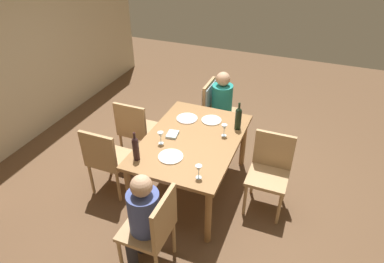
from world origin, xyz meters
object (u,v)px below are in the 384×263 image
chair_left_end (154,227)px  chair_right_end (214,104)px  person_woman_host (142,215)px  person_man_bearded (224,103)px  chair_far_right (136,127)px  wine_bottle_tall_green (238,118)px  chair_far_left (106,157)px  dinner_plate_host (211,120)px  wine_glass_near_left (161,135)px  wine_glass_near_right (199,169)px  dining_table (192,145)px  handbag (129,164)px  wine_glass_centre (224,128)px  chair_near (270,167)px  dinner_plate_guest_left (187,118)px  wine_bottle_dark_red (136,148)px  dinner_plate_guest_right (171,157)px

chair_left_end → chair_right_end: (2.30, 0.21, 0.06)m
chair_left_end → person_woman_host: bearing=90.0°
person_man_bearded → chair_far_right: bearing=-46.3°
wine_bottle_tall_green → chair_far_left: bearing=122.2°
person_man_bearded → dinner_plate_host: (-0.69, -0.05, 0.11)m
chair_far_left → wine_glass_near_left: 0.73m
wine_glass_near_right → person_woman_host: bearing=148.9°
dining_table → handbag: size_ratio=5.49×
dinner_plate_host → wine_glass_centre: bearing=-136.9°
chair_left_end → wine_glass_near_right: 0.68m
chair_far_left → handbag: size_ratio=3.29×
chair_near → chair_far_right: bearing=-5.4°
chair_left_end → chair_right_end: size_ratio=1.00×
chair_right_end → dinner_plate_host: chair_right_end is taller
chair_right_end → wine_bottle_tall_green: bearing=36.4°
wine_glass_near_right → chair_left_end: bearing=158.2°
person_woman_host → chair_far_left: bearing=50.9°
chair_near → handbag: chair_near is taller
chair_far_right → dinner_plate_guest_left: bearing=10.4°
chair_far_left → wine_glass_near_left: size_ratio=6.17×
chair_far_left → chair_far_right: bearing=90.0°
dining_table → wine_glass_near_right: 0.70m
person_man_bearded → wine_glass_centre: size_ratio=7.41×
chair_far_left → wine_bottle_dark_red: (-0.13, -0.51, 0.36)m
wine_bottle_dark_red → wine_glass_near_right: (-0.03, -0.71, -0.04)m
chair_far_right → handbag: size_ratio=3.29×
person_woman_host → wine_glass_centre: (1.35, -0.34, 0.21)m
wine_bottle_tall_green → dinner_plate_host: (0.05, 0.35, -0.14)m
chair_far_right → chair_far_left: (-0.69, 0.00, 0.00)m
wine_bottle_dark_red → chair_right_end: bearing=-9.1°
chair_near → dinner_plate_guest_left: chair_near is taller
wine_bottle_dark_red → handbag: (0.57, 0.51, -0.78)m
wine_glass_centre → dinner_plate_guest_left: size_ratio=0.56×
chair_far_left → dinner_plate_host: 1.34m
dining_table → wine_bottle_dark_red: size_ratio=4.63×
person_man_bearded → wine_glass_near_left: person_man_bearded is taller
chair_right_end → person_man_bearded: person_man_bearded is taller
dining_table → person_woman_host: 1.15m
chair_left_end → person_man_bearded: person_man_bearded is taller
wine_glass_centre → dinner_plate_host: 0.37m
wine_bottle_dark_red → dinner_plate_guest_left: (0.95, -0.18, -0.14)m
chair_left_end → wine_glass_near_left: (0.94, 0.38, 0.32)m
person_man_bearded → dinner_plate_guest_right: size_ratio=4.11×
chair_near → dinner_plate_guest_left: size_ratio=3.49×
chair_right_end → dinner_plate_guest_left: size_ratio=3.49×
wine_bottle_tall_green → dinner_plate_guest_left: size_ratio=1.31×
chair_right_end → dinner_plate_host: bearing=16.2°
wine_glass_near_right → chair_far_right: bearing=54.8°
chair_left_end → dinner_plate_guest_right: bearing=12.8°
chair_near → person_woman_host: (-1.24, 0.93, 0.11)m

